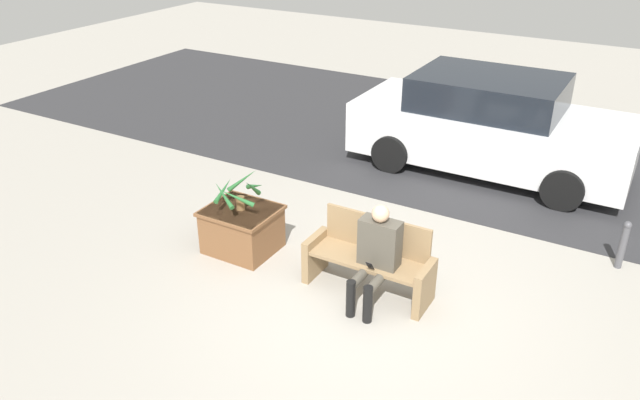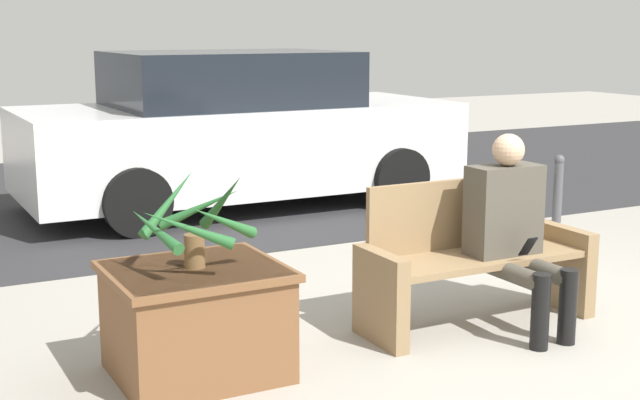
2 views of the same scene
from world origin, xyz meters
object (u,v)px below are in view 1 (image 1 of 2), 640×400
object	(u,v)px
planter_box	(242,228)
parked_car	(490,125)
person_seated	(376,252)
bollard_post	(623,244)
bench	(370,259)
potted_plant	(239,191)

from	to	relation	value
planter_box	parked_car	world-z (taller)	parked_car
person_seated	bollard_post	distance (m)	3.14
bench	potted_plant	size ratio (longest dim) A/B	2.30
planter_box	potted_plant	size ratio (longest dim) A/B	1.38
potted_plant	parked_car	bearing A→B (deg)	64.69
bollard_post	planter_box	bearing A→B (deg)	-155.28
bench	bollard_post	bearing A→B (deg)	38.25
person_seated	parked_car	bearing A→B (deg)	90.03
bench	potted_plant	world-z (taller)	potted_plant
potted_plant	person_seated	bearing A→B (deg)	-4.56
planter_box	parked_car	xyz separation A→B (m)	(1.93, 4.09, 0.45)
bench	planter_box	size ratio (longest dim) A/B	1.67
bench	bollard_post	size ratio (longest dim) A/B	2.32
bench	bollard_post	xyz separation A→B (m)	(2.45, 1.93, -0.07)
planter_box	parked_car	distance (m)	4.55
parked_car	bollard_post	world-z (taller)	parked_car
bench	parked_car	world-z (taller)	parked_car
bench	bollard_post	world-z (taller)	bench
person_seated	parked_car	xyz separation A→B (m)	(-0.00, 4.26, 0.12)
person_seated	planter_box	xyz separation A→B (m)	(-1.94, 0.16, -0.33)
planter_box	bollard_post	size ratio (longest dim) A/B	1.39
bench	planter_box	xyz separation A→B (m)	(-1.79, -0.02, -0.09)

